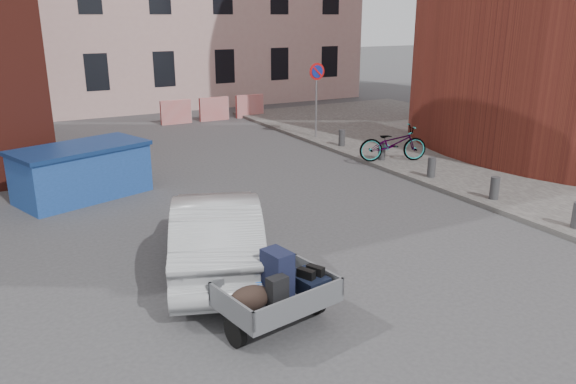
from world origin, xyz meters
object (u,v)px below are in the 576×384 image
trailer (276,291)px  silver_car (217,232)px  dumpster (82,172)px  bicycle (393,143)px

trailer → silver_car: 2.34m
trailer → dumpster: bearing=90.1°
silver_car → bicycle: size_ratio=2.06×
trailer → bicycle: size_ratio=0.93×
trailer → silver_car: bearing=79.5°
trailer → dumpster: (-1.37, 7.84, 0.06)m
dumpster → bicycle: 8.92m
dumpster → bicycle: size_ratio=1.70×
dumpster → bicycle: bearing=-26.5°
silver_car → bicycle: (7.44, 4.34, -0.04)m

